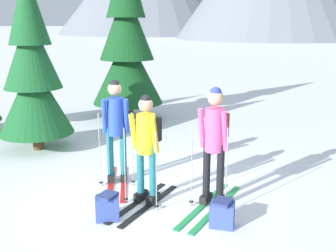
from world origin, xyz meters
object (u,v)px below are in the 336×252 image
object	(u,v)px
pine_tree_mid	(32,70)
skier_in_yellow	(147,143)
backpack_on_snow_front	(222,214)
skier_in_blue	(116,127)
pine_tree_near	(127,42)
skier_in_pink	(215,140)
backpack_on_snow_beside	(108,207)

from	to	relation	value
pine_tree_mid	skier_in_yellow	bearing A→B (deg)	-21.09
skier_in_yellow	backpack_on_snow_front	size ratio (longest dim) A/B	4.39
skier_in_yellow	backpack_on_snow_front	world-z (taller)	skier_in_yellow
skier_in_blue	pine_tree_near	distance (m)	4.92
skier_in_pink	backpack_on_snow_front	distance (m)	1.08
skier_in_blue	pine_tree_near	bearing A→B (deg)	118.94
skier_in_yellow	pine_tree_mid	world-z (taller)	pine_tree_mid
backpack_on_snow_front	skier_in_blue	bearing A→B (deg)	160.93
skier_in_yellow	pine_tree_mid	xyz separation A→B (m)	(-3.41, 1.32, 0.79)
skier_in_pink	backpack_on_snow_front	world-z (taller)	skier_in_pink
skier_in_yellow	pine_tree_mid	distance (m)	3.74
skier_in_pink	pine_tree_near	xyz separation A→B (m)	(-4.11, 4.32, 1.14)
backpack_on_snow_beside	skier_in_pink	bearing A→B (deg)	43.55
pine_tree_near	skier_in_blue	bearing A→B (deg)	-61.06
backpack_on_snow_front	backpack_on_snow_beside	distance (m)	1.58
pine_tree_near	pine_tree_mid	size ratio (longest dim) A/B	1.25
pine_tree_mid	backpack_on_snow_front	xyz separation A→B (m)	(4.70, -1.57, -1.54)
backpack_on_snow_front	backpack_on_snow_beside	bearing A→B (deg)	-161.47
pine_tree_near	backpack_on_snow_front	bearing A→B (deg)	-47.88
backpack_on_snow_beside	skier_in_blue	bearing A→B (deg)	117.13
skier_in_pink	pine_tree_mid	bearing A→B (deg)	167.36
skier_in_blue	backpack_on_snow_front	world-z (taller)	skier_in_blue
pine_tree_near	backpack_on_snow_beside	size ratio (longest dim) A/B	11.86
pine_tree_mid	skier_in_blue	bearing A→B (deg)	-18.06
skier_in_blue	pine_tree_mid	distance (m)	2.80
pine_tree_mid	backpack_on_snow_beside	bearing A→B (deg)	-33.01
skier_in_blue	backpack_on_snow_beside	distance (m)	1.61
skier_in_blue	pine_tree_mid	bearing A→B (deg)	161.94
skier_in_yellow	pine_tree_near	bearing A→B (deg)	124.15
skier_in_pink	pine_tree_mid	world-z (taller)	pine_tree_mid
skier_in_yellow	pine_tree_mid	size ratio (longest dim) A/B	0.44
skier_in_yellow	pine_tree_near	xyz separation A→B (m)	(-3.16, 4.66, 1.23)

